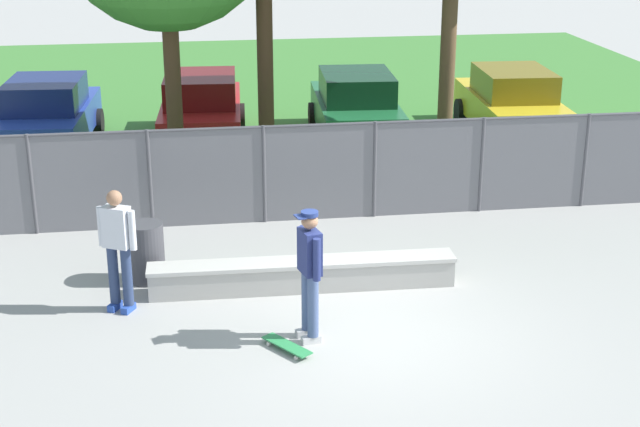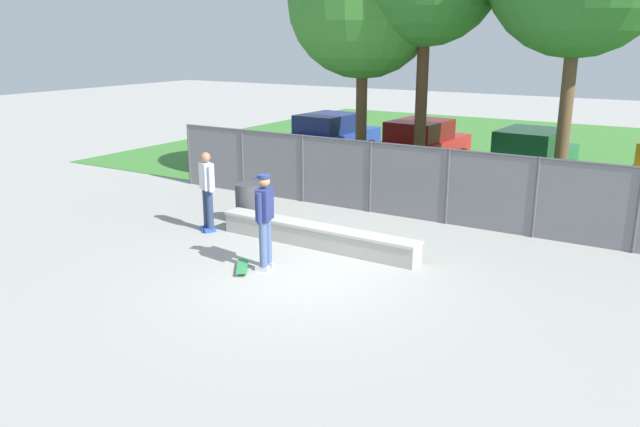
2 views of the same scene
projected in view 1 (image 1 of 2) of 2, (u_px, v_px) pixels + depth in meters
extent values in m
plane|color=#9E9E99|center=(369.00, 333.00, 12.87)|extent=(80.00, 80.00, 0.00)
cube|color=#3D7A33|center=(267.00, 97.00, 26.77)|extent=(26.12, 20.00, 0.02)
cube|color=#A8A59E|center=(303.00, 277.00, 14.18)|extent=(4.63, 0.53, 0.41)
cube|color=beige|center=(303.00, 262.00, 14.10)|extent=(4.67, 0.58, 0.06)
cube|color=beige|center=(311.00, 339.00, 12.58)|extent=(0.28, 0.17, 0.10)
cube|color=beige|center=(305.00, 332.00, 12.77)|extent=(0.28, 0.17, 0.10)
cylinder|color=#475B89|center=(313.00, 306.00, 12.42)|extent=(0.15, 0.15, 0.88)
cylinder|color=#475B89|center=(307.00, 300.00, 12.61)|extent=(0.15, 0.15, 0.88)
cube|color=navy|center=(310.00, 252.00, 12.27)|extent=(0.30, 0.42, 0.60)
cylinder|color=navy|center=(317.00, 260.00, 12.06)|extent=(0.10, 0.10, 0.58)
cylinder|color=navy|center=(303.00, 246.00, 12.49)|extent=(0.10, 0.10, 0.58)
sphere|color=#9E7051|center=(310.00, 221.00, 12.12)|extent=(0.22, 0.22, 0.22)
cylinder|color=navy|center=(310.00, 214.00, 12.09)|extent=(0.23, 0.23, 0.06)
cube|color=navy|center=(300.00, 217.00, 12.05)|extent=(0.16, 0.22, 0.02)
cube|color=#2D8C4C|center=(287.00, 345.00, 12.36)|extent=(0.63, 0.77, 0.02)
cube|color=#B2B2B7|center=(273.00, 339.00, 12.55)|extent=(0.15, 0.13, 0.02)
cube|color=#B2B2B7|center=(301.00, 353.00, 12.18)|extent=(0.15, 0.13, 0.02)
cylinder|color=silver|center=(278.00, 340.00, 12.62)|extent=(0.06, 0.06, 0.05)
cylinder|color=silver|center=(268.00, 344.00, 12.51)|extent=(0.06, 0.06, 0.05)
cylinder|color=silver|center=(306.00, 354.00, 12.25)|extent=(0.06, 0.06, 0.05)
cylinder|color=silver|center=(296.00, 358.00, 12.14)|extent=(0.06, 0.06, 0.05)
cylinder|color=#4C4C51|center=(32.00, 185.00, 16.18)|extent=(0.07, 0.07, 1.80)
cylinder|color=#4C4C51|center=(150.00, 179.00, 16.46)|extent=(0.07, 0.07, 1.80)
cylinder|color=#4C4C51|center=(264.00, 174.00, 16.74)|extent=(0.07, 0.07, 1.80)
cylinder|color=#4C4C51|center=(375.00, 170.00, 17.01)|extent=(0.07, 0.07, 1.80)
cylinder|color=#4C4C51|center=(481.00, 165.00, 17.29)|extent=(0.07, 0.07, 1.80)
cylinder|color=#4C4C51|center=(585.00, 160.00, 17.57)|extent=(0.07, 0.07, 1.80)
cylinder|color=#4C4C51|center=(320.00, 125.00, 16.58)|extent=(14.12, 0.05, 0.05)
cube|color=slate|center=(320.00, 172.00, 16.88)|extent=(14.12, 0.01, 1.80)
cylinder|color=#513823|center=(174.00, 97.00, 18.45)|extent=(0.32, 0.32, 3.64)
cylinder|color=#47301E|center=(265.00, 73.00, 18.57)|extent=(0.32, 0.32, 4.50)
cylinder|color=brown|center=(447.00, 72.00, 19.17)|extent=(0.32, 0.32, 4.31)
cube|color=#233D9E|center=(49.00, 121.00, 21.33)|extent=(2.05, 4.30, 0.70)
cube|color=navy|center=(45.00, 94.00, 20.96)|extent=(1.72, 2.19, 0.64)
cylinder|color=black|center=(23.00, 123.00, 22.60)|extent=(0.26, 0.65, 0.64)
cylinder|color=black|center=(98.00, 122.00, 22.74)|extent=(0.26, 0.65, 0.64)
cylinder|color=black|center=(82.00, 151.00, 20.30)|extent=(0.26, 0.65, 0.64)
cube|color=#B21E1E|center=(202.00, 116.00, 21.86)|extent=(2.05, 4.30, 0.70)
cube|color=#621010|center=(200.00, 89.00, 21.49)|extent=(1.72, 2.19, 0.64)
cylinder|color=black|center=(167.00, 118.00, 23.12)|extent=(0.26, 0.65, 0.64)
cylinder|color=black|center=(240.00, 116.00, 23.27)|extent=(0.26, 0.65, 0.64)
cylinder|color=black|center=(160.00, 146.00, 20.68)|extent=(0.26, 0.65, 0.64)
cylinder|color=black|center=(241.00, 144.00, 20.83)|extent=(0.26, 0.65, 0.64)
cube|color=#1E6638|center=(355.00, 113.00, 22.09)|extent=(2.05, 4.30, 0.70)
cube|color=#10381E|center=(357.00, 86.00, 21.72)|extent=(1.72, 2.19, 0.64)
cylinder|color=black|center=(313.00, 115.00, 23.36)|extent=(0.26, 0.65, 0.64)
cylinder|color=black|center=(384.00, 114.00, 23.50)|extent=(0.26, 0.65, 0.64)
cylinder|color=black|center=(322.00, 143.00, 20.91)|extent=(0.26, 0.65, 0.64)
cylinder|color=black|center=(402.00, 141.00, 21.06)|extent=(0.26, 0.65, 0.64)
cube|color=gold|center=(510.00, 109.00, 22.48)|extent=(2.05, 4.30, 0.70)
cube|color=#776413|center=(514.00, 83.00, 22.12)|extent=(1.72, 2.19, 0.64)
cylinder|color=black|center=(460.00, 111.00, 23.75)|extent=(0.26, 0.65, 0.64)
cylinder|color=black|center=(530.00, 110.00, 23.90)|extent=(0.26, 0.65, 0.64)
cylinder|color=black|center=(486.00, 138.00, 21.31)|extent=(0.26, 0.65, 0.64)
cylinder|color=black|center=(563.00, 136.00, 21.46)|extent=(0.26, 0.65, 0.64)
cube|color=#2647A5|center=(128.00, 308.00, 13.49)|extent=(0.22, 0.28, 0.10)
cube|color=#2647A5|center=(115.00, 306.00, 13.56)|extent=(0.22, 0.28, 0.10)
cylinder|color=navy|center=(127.00, 276.00, 13.35)|extent=(0.15, 0.15, 0.88)
cylinder|color=navy|center=(114.00, 274.00, 13.42)|extent=(0.15, 0.15, 0.88)
cube|color=silver|center=(117.00, 227.00, 13.14)|extent=(0.44, 0.37, 0.60)
cylinder|color=silver|center=(132.00, 230.00, 13.06)|extent=(0.10, 0.10, 0.58)
cylinder|color=silver|center=(101.00, 226.00, 13.22)|extent=(0.10, 0.10, 0.58)
sphere|color=#9E7051|center=(114.00, 198.00, 12.99)|extent=(0.22, 0.22, 0.22)
cylinder|color=#3F3F44|center=(146.00, 252.00, 14.39)|extent=(0.56, 0.56, 0.94)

